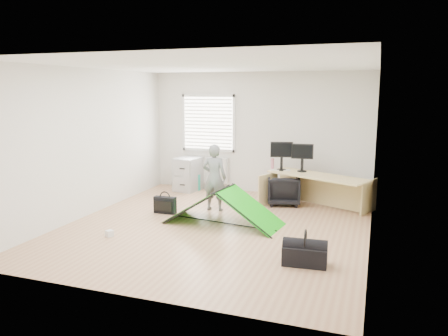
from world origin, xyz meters
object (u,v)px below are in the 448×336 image
(person, at_px, (214,177))
(duffel_bag, at_px, (305,256))
(desk, at_px, (316,192))
(thermos, at_px, (272,164))
(monitor_left, at_px, (282,160))
(storage_crate, at_px, (357,198))
(monitor_right, at_px, (302,161))
(office_chair, at_px, (283,190))
(kite, at_px, (223,206))
(filing_cabinet, at_px, (188,174))
(laptop_bag, at_px, (165,205))

(person, height_order, duffel_bag, person)
(desk, height_order, thermos, thermos)
(monitor_left, distance_m, storage_crate, 1.71)
(storage_crate, bearing_deg, thermos, -170.76)
(monitor_right, bearing_deg, storage_crate, 9.06)
(desk, bearing_deg, office_chair, -165.26)
(kite, relative_size, storage_crate, 4.02)
(kite, bearing_deg, thermos, 83.88)
(monitor_right, distance_m, kite, 2.16)
(thermos, bearing_deg, person, -130.71)
(filing_cabinet, xyz_separation_m, laptop_bag, (0.38, -1.94, -0.22))
(desk, xyz_separation_m, person, (-1.85, -0.76, 0.31))
(filing_cabinet, height_order, laptop_bag, filing_cabinet)
(filing_cabinet, xyz_separation_m, thermos, (2.07, -0.37, 0.41))
(monitor_left, relative_size, person, 0.35)
(kite, bearing_deg, monitor_right, 67.12)
(person, bearing_deg, storage_crate, -156.83)
(monitor_right, height_order, kite, monitor_right)
(monitor_right, bearing_deg, person, -151.78)
(monitor_right, bearing_deg, kite, -126.45)
(storage_crate, bearing_deg, office_chair, -162.73)
(thermos, height_order, kite, thermos)
(duffel_bag, bearing_deg, thermos, 106.56)
(monitor_left, xyz_separation_m, kite, (-0.64, -1.80, -0.58))
(laptop_bag, bearing_deg, office_chair, 33.90)
(monitor_right, bearing_deg, office_chair, -161.93)
(filing_cabinet, relative_size, kite, 0.38)
(filing_cabinet, relative_size, monitor_left, 1.69)
(storage_crate, relative_size, laptop_bag, 1.17)
(monitor_left, height_order, thermos, monitor_left)
(kite, height_order, duffel_bag, kite)
(desk, height_order, laptop_bag, desk)
(monitor_right, bearing_deg, thermos, 172.71)
(thermos, distance_m, person, 1.38)
(thermos, xyz_separation_m, office_chair, (0.28, -0.17, -0.50))
(office_chair, distance_m, kite, 1.80)
(filing_cabinet, relative_size, thermos, 3.24)
(monitor_left, bearing_deg, person, -150.35)
(monitor_right, xyz_separation_m, office_chair, (-0.34, -0.15, -0.59))
(storage_crate, bearing_deg, filing_cabinet, 178.52)
(filing_cabinet, relative_size, laptop_bag, 1.80)
(thermos, xyz_separation_m, duffel_bag, (1.20, -3.17, -0.67))
(filing_cabinet, xyz_separation_m, monitor_right, (2.69, -0.39, 0.50))
(filing_cabinet, distance_m, duffel_bag, 4.83)
(monitor_right, relative_size, office_chair, 0.67)
(desk, distance_m, person, 2.03)
(desk, bearing_deg, monitor_right, 166.27)
(monitor_left, relative_size, kite, 0.23)
(kite, height_order, laptop_bag, kite)
(monitor_left, bearing_deg, desk, -32.79)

